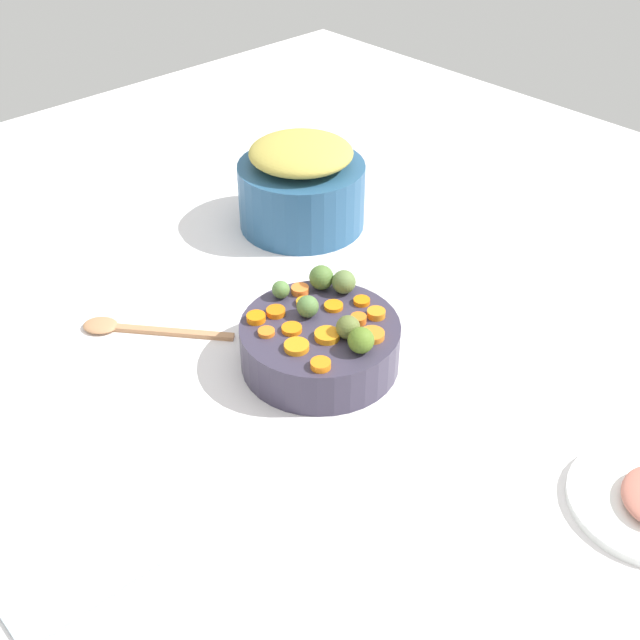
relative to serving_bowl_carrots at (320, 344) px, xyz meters
name	(u,v)px	position (x,y,z in m)	size (l,w,h in m)	color
tabletop	(293,362)	(-0.02, 0.04, -0.05)	(2.40, 2.40, 0.02)	silver
serving_bowl_carrots	(320,344)	(0.00, 0.00, 0.00)	(0.25, 0.25, 0.07)	#373145
metal_pot	(302,195)	(0.27, 0.34, 0.03)	(0.25, 0.25, 0.13)	#265279
stuffing_mound	(301,153)	(0.27, 0.34, 0.12)	(0.20, 0.20, 0.05)	#B3A347
carrot_slice_0	(300,290)	(0.04, 0.09, 0.04)	(0.03, 0.03, 0.01)	orange
carrot_slice_1	(358,319)	(0.05, -0.03, 0.04)	(0.02, 0.02, 0.01)	orange
carrot_slice_2	(362,301)	(0.09, 0.00, 0.04)	(0.03, 0.03, 0.01)	orange
carrot_slice_3	(292,329)	(-0.04, 0.02, 0.04)	(0.03, 0.03, 0.01)	orange
carrot_slice_4	(372,335)	(0.04, -0.08, 0.04)	(0.04, 0.04, 0.01)	orange
carrot_slice_5	(376,313)	(0.08, -0.04, 0.04)	(0.03, 0.03, 0.01)	orange
carrot_slice_6	(334,306)	(0.05, 0.02, 0.04)	(0.03, 0.03, 0.01)	orange
carrot_slice_7	(321,364)	(-0.07, -0.07, 0.04)	(0.03, 0.03, 0.01)	orange
carrot_slice_8	(327,335)	(-0.01, -0.03, 0.04)	(0.04, 0.04, 0.01)	orange
carrot_slice_9	(297,346)	(-0.06, -0.02, 0.04)	(0.04, 0.04, 0.01)	orange
carrot_slice_10	(256,318)	(-0.06, 0.08, 0.04)	(0.03, 0.03, 0.01)	orange
carrot_slice_11	(276,312)	(-0.03, 0.07, 0.04)	(0.03, 0.03, 0.01)	orange
carrot_slice_12	(305,302)	(0.02, 0.06, 0.04)	(0.03, 0.03, 0.01)	orange
carrot_slice_13	(265,331)	(-0.07, 0.04, 0.04)	(0.03, 0.03, 0.01)	orange
brussels_sprout_0	(308,306)	(0.00, 0.03, 0.05)	(0.03, 0.03, 0.03)	#537A3C
brussels_sprout_1	(361,340)	(0.00, -0.09, 0.06)	(0.04, 0.04, 0.04)	#547423
brussels_sprout_2	(321,277)	(0.07, 0.07, 0.06)	(0.04, 0.04, 0.04)	#4F7232
brussels_sprout_3	(348,327)	(0.01, -0.05, 0.06)	(0.04, 0.04, 0.04)	#5E6C31
brussels_sprout_4	(281,290)	(0.01, 0.10, 0.05)	(0.03, 0.03, 0.03)	#567E3F
brussels_sprout_5	(345,282)	(0.09, 0.04, 0.06)	(0.04, 0.04, 0.04)	#5C753D
wooden_spoon	(130,328)	(-0.17, 0.28, -0.03)	(0.18, 0.22, 0.01)	tan
dish_towel	(71,575)	(-0.49, -0.09, -0.03)	(0.17, 0.12, 0.01)	#A1AFB6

